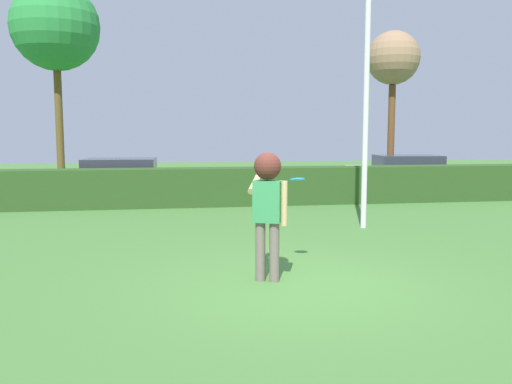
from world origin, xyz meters
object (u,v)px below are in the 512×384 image
(frisbee, at_px, (297,179))
(parked_car_white, at_px, (407,171))
(maple_tree, at_px, (393,60))
(willow_tree, at_px, (55,28))
(parked_car_red, at_px, (120,176))
(lamppost, at_px, (367,50))
(person, at_px, (268,197))

(frisbee, height_order, parked_car_white, frisbee)
(frisbee, bearing_deg, maple_tree, 60.94)
(frisbee, relative_size, parked_car_white, 0.05)
(frisbee, xyz_separation_m, willow_tree, (-6.13, 13.80, 4.65))
(parked_car_red, bearing_deg, parked_car_white, 4.38)
(lamppost, height_order, willow_tree, willow_tree)
(person, xyz_separation_m, frisbee, (0.59, 0.71, 0.18))
(frisbee, distance_m, lamppost, 4.53)
(lamppost, distance_m, parked_car_white, 8.82)
(person, bearing_deg, parked_car_red, 106.04)
(person, height_order, parked_car_red, person)
(willow_tree, bearing_deg, frisbee, -66.03)
(parked_car_white, height_order, willow_tree, willow_tree)
(maple_tree, bearing_deg, lamppost, -116.41)
(parked_car_white, height_order, maple_tree, maple_tree)
(person, bearing_deg, parked_car_white, 56.74)
(person, distance_m, maple_tree, 14.97)
(parked_car_red, relative_size, willow_tree, 0.55)
(lamppost, xyz_separation_m, parked_car_white, (4.28, 7.05, -3.12))
(frisbee, bearing_deg, parked_car_white, 57.25)
(frisbee, relative_size, parked_car_red, 0.05)
(parked_car_white, bearing_deg, frisbee, -122.75)
(parked_car_red, xyz_separation_m, parked_car_white, (10.01, 0.77, 0.00))
(lamppost, distance_m, willow_tree, 13.77)
(frisbee, height_order, parked_car_red, frisbee)
(person, height_order, maple_tree, maple_tree)
(parked_car_red, relative_size, parked_car_white, 0.98)
(lamppost, relative_size, willow_tree, 0.90)
(frisbee, distance_m, parked_car_white, 12.07)
(parked_car_red, bearing_deg, person, -73.96)
(person, distance_m, willow_tree, 16.26)
(lamppost, bearing_deg, parked_car_red, 132.37)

